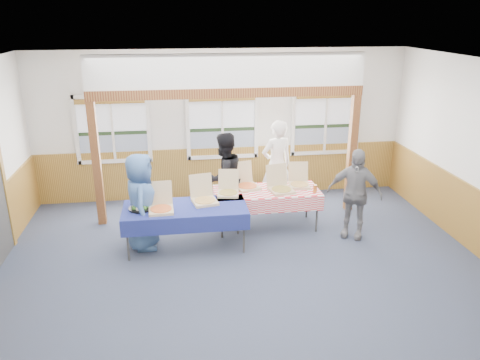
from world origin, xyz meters
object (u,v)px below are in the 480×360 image
(woman_black, at_px, (224,177))
(man_blue, at_px, (141,202))
(table_right, at_px, (267,193))
(woman_white, at_px, (277,165))
(person_grey, at_px, (354,194))
(table_left, at_px, (185,209))

(woman_black, height_order, man_blue, woman_black)
(table_right, height_order, woman_white, woman_white)
(woman_white, xyz_separation_m, man_blue, (-2.67, -1.43, -0.08))
(woman_black, xyz_separation_m, person_grey, (2.24, -1.06, -0.05))
(person_grey, bearing_deg, table_left, -150.51)
(woman_black, relative_size, man_blue, 1.03)
(woman_white, height_order, man_blue, woman_white)
(woman_white, relative_size, woman_black, 1.06)
(table_left, bearing_deg, man_blue, 172.47)
(table_left, relative_size, table_right, 0.99)
(table_left, distance_m, man_blue, 0.76)
(table_left, relative_size, person_grey, 1.27)
(woman_black, relative_size, person_grey, 1.06)
(woman_white, distance_m, man_blue, 3.03)
(woman_black, bearing_deg, woman_white, 168.14)
(table_right, distance_m, person_grey, 1.60)
(woman_black, height_order, person_grey, woman_black)
(table_left, bearing_deg, woman_white, 38.27)
(table_left, xyz_separation_m, person_grey, (3.03, -0.00, 0.13))
(table_left, bearing_deg, table_right, 20.61)
(table_right, height_order, man_blue, man_blue)
(table_right, distance_m, woman_white, 1.05)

